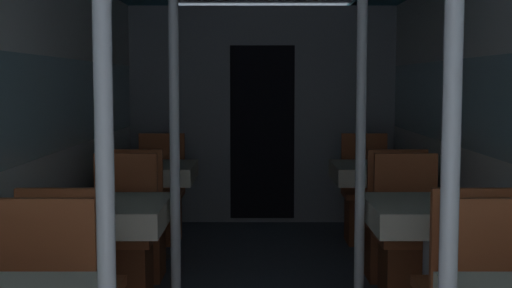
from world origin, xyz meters
The scene contains 17 objects.
wall_left centered at (-1.34, 2.72, 1.10)m, with size 0.05×8.24×2.16m.
wall_right centered at (1.34, 2.72, 1.10)m, with size 0.05×8.24×2.16m.
bulkhead_far centered at (0.00, 5.78, 1.07)m, with size 2.64×0.09×2.16m.
support_pole_left_0 centered at (-0.50, 0.71, 1.08)m, with size 0.06×0.06×2.16m.
dining_table_left_1 centered at (-0.91, 2.49, 0.65)m, with size 0.72×0.72×0.76m.
chair_left_far_1 centered at (-0.91, 3.08, 0.29)m, with size 0.41×0.41×0.95m.
support_pole_left_1 centered at (-0.50, 2.49, 1.08)m, with size 0.06×0.06×2.16m.
dining_table_left_2 centered at (-0.91, 4.26, 0.65)m, with size 0.72×0.72×0.76m.
chair_left_near_2 centered at (-0.91, 3.67, 0.29)m, with size 0.41×0.41×0.95m.
chair_left_far_2 centered at (-0.91, 4.86, 0.29)m, with size 0.41×0.41×0.95m.
support_pole_right_0 centered at (0.50, 0.71, 1.08)m, with size 0.06×0.06×2.16m.
dining_table_right_1 centered at (0.91, 2.49, 0.65)m, with size 0.72×0.72×0.76m.
chair_right_far_1 centered at (0.91, 3.08, 0.29)m, with size 0.41×0.41×0.95m.
support_pole_right_1 centered at (0.50, 2.49, 1.08)m, with size 0.06×0.06×2.16m.
dining_table_right_2 centered at (0.91, 4.26, 0.65)m, with size 0.72×0.72×0.76m.
chair_right_near_2 centered at (0.91, 3.67, 0.29)m, with size 0.41×0.41×0.95m.
chair_right_far_2 centered at (0.91, 4.86, 0.29)m, with size 0.41×0.41×0.95m.
Camera 1 is at (-0.06, -1.34, 1.42)m, focal length 50.00 mm.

